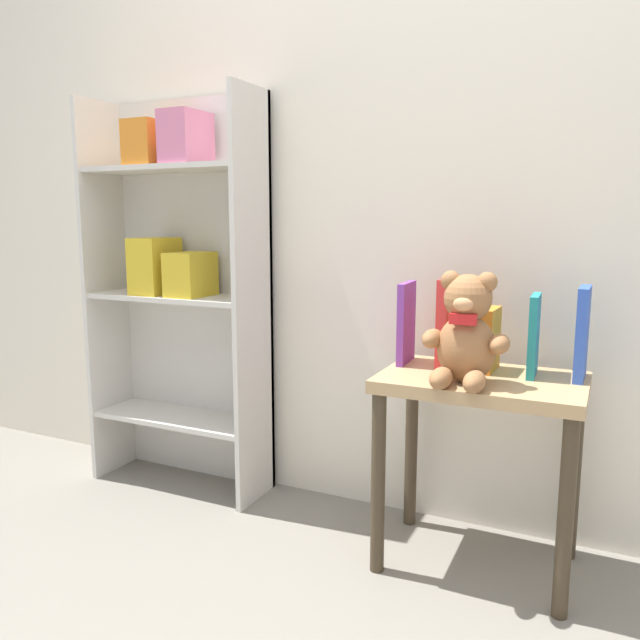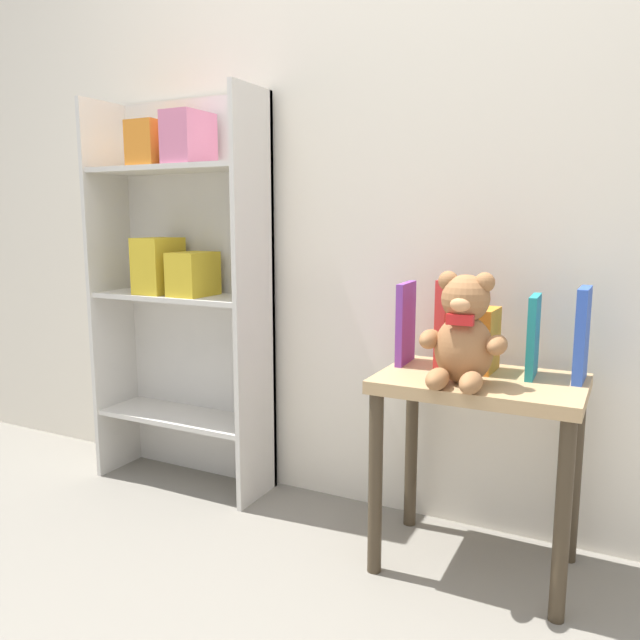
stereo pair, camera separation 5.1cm
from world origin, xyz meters
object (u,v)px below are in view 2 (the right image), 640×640
(display_table, at_px, (479,414))
(teddy_bear, at_px, (463,334))
(book_standing_teal, at_px, (533,336))
(book_standing_purple, at_px, (406,323))
(book_standing_red, at_px, (446,323))
(bookshelf_side, at_px, (184,272))
(book_standing_blue, at_px, (582,335))
(book_standing_orange, at_px, (488,340))

(display_table, bearing_deg, teddy_bear, -107.40)
(teddy_bear, relative_size, book_standing_teal, 1.31)
(book_standing_purple, distance_m, book_standing_red, 0.12)
(book_standing_purple, bearing_deg, bookshelf_side, 173.67)
(bookshelf_side, height_order, display_table, bookshelf_side)
(display_table, bearing_deg, book_standing_red, 148.14)
(display_table, bearing_deg, bookshelf_side, 173.44)
(teddy_bear, height_order, book_standing_blue, teddy_bear)
(book_standing_red, bearing_deg, book_standing_orange, 1.73)
(teddy_bear, xyz_separation_m, book_standing_teal, (0.15, 0.17, -0.02))
(teddy_bear, relative_size, book_standing_purple, 1.22)
(display_table, height_order, book_standing_orange, book_standing_orange)
(teddy_bear, xyz_separation_m, book_standing_red, (-0.09, 0.17, -0.01))
(teddy_bear, xyz_separation_m, book_standing_orange, (0.03, 0.17, -0.04))
(display_table, xyz_separation_m, book_standing_teal, (0.12, 0.07, 0.22))
(bookshelf_side, relative_size, display_table, 2.54)
(bookshelf_side, relative_size, book_standing_blue, 5.63)
(book_standing_red, height_order, book_standing_orange, book_standing_red)
(bookshelf_side, distance_m, book_standing_teal, 1.26)
(display_table, distance_m, book_standing_teal, 0.26)
(bookshelf_side, height_order, book_standing_orange, bookshelf_side)
(book_standing_purple, relative_size, book_standing_teal, 1.08)
(teddy_bear, height_order, book_standing_teal, teddy_bear)
(teddy_bear, xyz_separation_m, book_standing_purple, (-0.22, 0.17, -0.01))
(teddy_bear, distance_m, book_standing_orange, 0.18)
(book_standing_teal, bearing_deg, book_standing_red, 176.68)
(book_standing_orange, xyz_separation_m, book_standing_blue, (0.25, 0.01, 0.04))
(display_table, xyz_separation_m, book_standing_red, (-0.12, 0.08, 0.24))
(bookshelf_side, distance_m, book_standing_blue, 1.38)
(bookshelf_side, xyz_separation_m, display_table, (1.13, -0.13, -0.34))
(display_table, relative_size, book_standing_blue, 2.22)
(book_standing_orange, relative_size, book_standing_teal, 0.80)
(bookshelf_side, bearing_deg, display_table, -6.56)
(bookshelf_side, bearing_deg, book_standing_teal, -2.64)
(bookshelf_side, relative_size, book_standing_teal, 6.28)
(book_standing_orange, distance_m, book_standing_teal, 0.12)
(book_standing_teal, bearing_deg, bookshelf_side, 175.01)
(book_standing_purple, height_order, book_standing_orange, book_standing_purple)
(bookshelf_side, distance_m, book_standing_orange, 1.14)
(book_standing_red, bearing_deg, book_standing_purple, -175.67)
(display_table, bearing_deg, book_standing_teal, 30.44)
(display_table, height_order, book_standing_teal, book_standing_teal)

